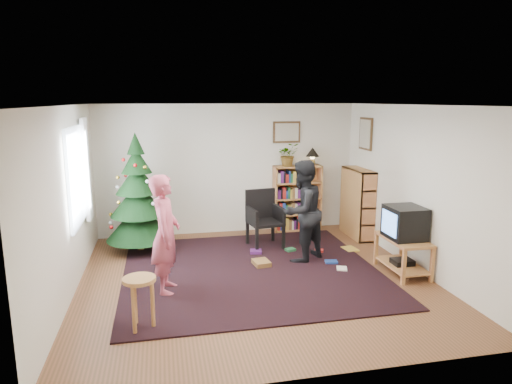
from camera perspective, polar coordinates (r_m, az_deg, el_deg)
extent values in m
plane|color=brown|center=(6.81, -0.13, -10.73)|extent=(5.00, 5.00, 0.00)
plane|color=white|center=(6.31, -0.14, 10.81)|extent=(5.00, 5.00, 0.00)
cube|color=silver|center=(8.87, -3.43, 2.87)|extent=(5.00, 0.02, 2.50)
cube|color=silver|center=(4.11, 7.04, -7.39)|extent=(5.00, 0.02, 2.50)
cube|color=silver|center=(6.43, -22.52, -1.29)|extent=(0.02, 5.00, 2.50)
cube|color=silver|center=(7.36, 19.28, 0.47)|extent=(0.02, 5.00, 2.50)
cube|color=black|center=(7.08, -0.63, -9.75)|extent=(3.80, 3.60, 0.02)
cube|color=silver|center=(6.96, -21.56, 1.80)|extent=(0.04, 1.20, 1.40)
cube|color=white|center=(7.64, -20.42, 2.67)|extent=(0.06, 0.35, 1.60)
cube|color=#4C3319|center=(9.01, 3.85, 7.48)|extent=(0.55, 0.03, 0.42)
cube|color=beige|center=(9.01, 3.85, 7.48)|extent=(0.47, 0.01, 0.34)
cube|color=#4C3319|center=(8.79, 13.56, 7.09)|extent=(0.03, 0.50, 0.60)
cube|color=beige|center=(8.79, 13.56, 7.09)|extent=(0.01, 0.42, 0.52)
cylinder|color=#3F2816|center=(8.20, -14.22, -6.38)|extent=(0.11, 0.11, 0.22)
cone|color=black|center=(8.08, -14.37, -3.49)|extent=(1.13, 1.13, 0.64)
cone|color=black|center=(7.99, -14.51, -0.84)|extent=(0.95, 0.95, 0.56)
cone|color=black|center=(7.93, -14.63, 1.63)|extent=(0.73, 0.73, 0.50)
cone|color=black|center=(7.88, -14.75, 3.88)|extent=(0.51, 0.51, 0.44)
cone|color=black|center=(7.85, -14.85, 5.92)|extent=(0.29, 0.29, 0.36)
cube|color=#B06C3F|center=(9.12, 5.16, -0.75)|extent=(0.95, 0.30, 1.30)
cube|color=#B06C3F|center=(9.00, 5.23, 3.20)|extent=(0.95, 0.30, 0.03)
cube|color=#B06C3F|center=(8.87, 12.55, -1.33)|extent=(0.30, 0.95, 1.30)
cube|color=#B06C3F|center=(8.75, 12.73, 2.73)|extent=(0.30, 0.95, 0.03)
cube|color=#B06C3F|center=(7.18, 17.99, -5.63)|extent=(0.50, 0.91, 0.04)
cube|color=#B06C3F|center=(6.82, 17.98, -9.00)|extent=(0.05, 0.05, 0.51)
cube|color=#B06C3F|center=(7.04, 21.15, -8.56)|extent=(0.05, 0.05, 0.51)
cube|color=#B06C3F|center=(7.52, 14.78, -6.89)|extent=(0.05, 0.05, 0.51)
cube|color=#B06C3F|center=(7.72, 17.74, -6.57)|extent=(0.05, 0.05, 0.51)
cube|color=#B06C3F|center=(7.31, 17.79, -8.71)|extent=(0.46, 0.87, 0.03)
cube|color=black|center=(7.29, 17.82, -8.30)|extent=(0.30, 0.25, 0.08)
cube|color=black|center=(7.11, 18.12, -3.63)|extent=(0.50, 0.55, 0.48)
cube|color=#5995F3|center=(6.99, 16.30, -3.78)|extent=(0.01, 0.43, 0.35)
cube|color=black|center=(8.03, 1.16, -3.85)|extent=(0.63, 0.63, 0.05)
cube|color=black|center=(8.20, 0.77, -1.50)|extent=(0.55, 0.13, 0.55)
cube|color=black|center=(7.81, -0.21, -6.01)|extent=(0.06, 0.06, 0.45)
cube|color=black|center=(7.92, 3.30, -5.78)|extent=(0.06, 0.06, 0.45)
cube|color=black|center=(8.27, -0.90, -5.01)|extent=(0.06, 0.06, 0.45)
cube|color=black|center=(8.38, 2.42, -4.81)|extent=(0.06, 0.06, 0.45)
cylinder|color=#B06C3F|center=(5.35, -14.40, -10.54)|extent=(0.37, 0.37, 0.04)
cylinder|color=#B06C3F|center=(5.47, -12.79, -13.51)|extent=(0.05, 0.05, 0.58)
cylinder|color=#B06C3F|center=(5.58, -14.90, -13.08)|extent=(0.05, 0.05, 0.58)
cylinder|color=#B06C3F|center=(5.37, -15.02, -14.10)|extent=(0.05, 0.05, 0.58)
imported|color=#BA4A5E|center=(6.23, -11.24, -5.19)|extent=(0.46, 0.63, 1.62)
imported|color=black|center=(7.33, 5.78, -2.40)|extent=(1.01, 0.96, 1.65)
imported|color=gray|center=(8.92, 4.03, 4.69)|extent=(0.41, 0.35, 0.45)
cylinder|color=#A57F33|center=(9.09, 7.05, 3.68)|extent=(0.11, 0.11, 0.11)
sphere|color=#FFD88C|center=(9.07, 7.07, 4.44)|extent=(0.11, 0.11, 0.11)
cone|color=black|center=(9.06, 7.09, 4.99)|extent=(0.26, 0.26, 0.18)
cube|color=#A51E19|center=(7.94, 7.88, -7.24)|extent=(0.20, 0.20, 0.08)
cube|color=navy|center=(7.46, 9.39, -8.55)|extent=(0.20, 0.20, 0.08)
cube|color=#1E592D|center=(7.93, 4.32, -7.20)|extent=(0.20, 0.20, 0.08)
cube|color=gold|center=(8.16, 11.67, -6.85)|extent=(0.20, 0.20, 0.08)
cube|color=brown|center=(7.27, 0.67, -8.93)|extent=(0.20, 0.20, 0.08)
cube|color=beige|center=(7.22, 10.68, -9.28)|extent=(0.20, 0.20, 0.08)
cube|color=#4C1959|center=(7.80, -0.02, -7.48)|extent=(0.20, 0.20, 0.08)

